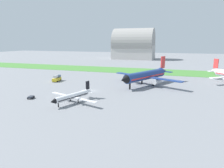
{
  "coord_description": "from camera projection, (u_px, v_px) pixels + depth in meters",
  "views": [
    {
      "loc": [
        33.45,
        -73.87,
        19.74
      ],
      "look_at": [
        8.23,
        1.97,
        3.0
      ],
      "focal_mm": 32.56,
      "sensor_mm": 36.0,
      "label": 1
    }
  ],
  "objects": [
    {
      "name": "fuel_truck_midfield",
      "position": [
        57.0,
        78.0,
        102.68
      ],
      "size": [
        3.5,
        6.81,
        3.29
      ],
      "rotation": [
        0.0,
        0.0,
        1.74
      ],
      "color": "yellow",
      "rests_on": "ground_plane"
    },
    {
      "name": "hangar_distant",
      "position": [
        134.0,
        46.0,
        232.52
      ],
      "size": [
        45.8,
        31.99,
        34.55
      ],
      "color": "#BCB7B2",
      "rests_on": "ground_plane"
    },
    {
      "name": "grass_taxiway_strip",
      "position": [
        128.0,
        70.0,
        141.55
      ],
      "size": [
        360.0,
        28.0,
        0.08
      ],
      "primitive_type": "cube",
      "color": "#478438",
      "rests_on": "ground_plane"
    },
    {
      "name": "airplane_midfield_jet",
      "position": [
        146.0,
        75.0,
        92.96
      ],
      "size": [
        33.01,
        32.89,
        12.56
      ],
      "rotation": [
        0.0,
        0.0,
        4.26
      ],
      "color": "navy",
      "rests_on": "ground_plane"
    },
    {
      "name": "baggage_cart_by_runway",
      "position": [
        31.0,
        97.0,
        71.46
      ],
      "size": [
        2.29,
        2.74,
        0.9
      ],
      "rotation": [
        0.0,
        0.0,
        4.97
      ],
      "color": "#2D333D",
      "rests_on": "ground_plane"
    },
    {
      "name": "ground_plane",
      "position": [
        91.0,
        91.0,
        82.98
      ],
      "size": [
        600.0,
        600.0,
        0.0
      ],
      "primitive_type": "plane",
      "color": "gray"
    },
    {
      "name": "airplane_foreground_turboprop",
      "position": [
        73.0,
        96.0,
        66.49
      ],
      "size": [
        19.83,
        17.15,
        6.15
      ],
      "rotation": [
        0.0,
        0.0,
        4.39
      ],
      "color": "white",
      "rests_on": "ground_plane"
    }
  ]
}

